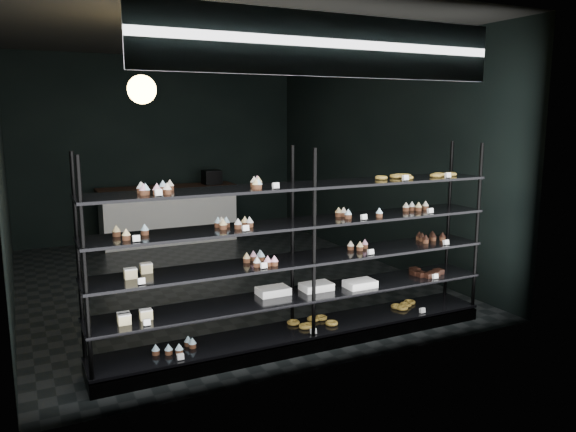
{
  "coord_description": "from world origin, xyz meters",
  "views": [
    {
      "loc": [
        -2.39,
        -7.01,
        2.19
      ],
      "look_at": [
        0.12,
        -1.9,
        1.17
      ],
      "focal_mm": 35.0,
      "sensor_mm": 36.0,
      "label": 1
    }
  ],
  "objects": [
    {
      "name": "room",
      "position": [
        0.0,
        0.0,
        1.6
      ],
      "size": [
        5.01,
        6.01,
        3.2
      ],
      "color": "black",
      "rests_on": "ground"
    },
    {
      "name": "display_shelf",
      "position": [
        -0.02,
        -2.45,
        0.63
      ],
      "size": [
        4.0,
        0.5,
        1.91
      ],
      "color": "black",
      "rests_on": "room"
    },
    {
      "name": "signage",
      "position": [
        0.0,
        -2.93,
        2.75
      ],
      "size": [
        3.3,
        0.05,
        0.5
      ],
      "color": "#0E1E46",
      "rests_on": "room"
    },
    {
      "name": "pendant_lamp",
      "position": [
        -1.14,
        -1.06,
        2.45
      ],
      "size": [
        0.29,
        0.29,
        0.88
      ],
      "color": "black",
      "rests_on": "room"
    },
    {
      "name": "service_counter",
      "position": [
        -0.01,
        2.5,
        0.5
      ],
      "size": [
        2.36,
        0.65,
        1.23
      ],
      "color": "silver",
      "rests_on": "room"
    }
  ]
}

